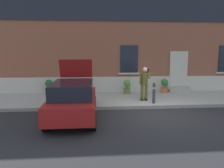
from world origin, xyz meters
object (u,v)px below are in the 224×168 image
object	(u,v)px
hatchback_car_red	(73,99)
planter_cream	(88,86)
planter_charcoal	(49,86)
planter_olive	(127,86)
planter_terracotta	(165,85)
bollard_near_person	(154,92)
person_on_phone	(144,82)

from	to	relation	value
hatchback_car_red	planter_cream	world-z (taller)	hatchback_car_red
planter_charcoal	planter_olive	distance (m)	4.70
planter_cream	planter_olive	bearing A→B (deg)	-4.52
planter_terracotta	bollard_near_person	bearing A→B (deg)	-118.08
hatchback_car_red	planter_charcoal	bearing A→B (deg)	112.90
hatchback_car_red	planter_olive	bearing A→B (deg)	56.00
planter_charcoal	planter_cream	world-z (taller)	same
planter_charcoal	planter_terracotta	size ratio (longest dim) A/B	1.00
bollard_near_person	planter_terracotta	world-z (taller)	bollard_near_person
planter_cream	planter_terracotta	bearing A→B (deg)	-1.01
planter_cream	planter_terracotta	world-z (taller)	same
bollard_near_person	planter_cream	world-z (taller)	bollard_near_person
bollard_near_person	planter_charcoal	xyz separation A→B (m)	(-5.63, 2.88, -0.11)
person_on_phone	planter_terracotta	size ratio (longest dim) A/B	2.03
person_on_phone	planter_olive	xyz separation A→B (m)	(-0.60, 1.93, -0.54)
planter_charcoal	planter_cream	bearing A→B (deg)	-3.99
bollard_near_person	planter_charcoal	world-z (taller)	bollard_near_person
planter_cream	hatchback_car_red	bearing A→B (deg)	-95.92
planter_charcoal	planter_cream	distance (m)	2.35
hatchback_car_red	planter_olive	xyz separation A→B (m)	(2.79, 4.14, -0.19)
person_on_phone	planter_charcoal	bearing A→B (deg)	168.34
planter_charcoal	planter_terracotta	xyz separation A→B (m)	(7.04, -0.25, 0.00)
hatchback_car_red	planter_cream	xyz separation A→B (m)	(0.45, 4.33, -0.19)
planter_charcoal	planter_olive	xyz separation A→B (m)	(4.69, -0.35, 0.00)
planter_olive	planter_terracotta	world-z (taller)	same
planter_terracotta	planter_cream	bearing A→B (deg)	178.99
planter_olive	planter_terracotta	distance (m)	2.35
hatchback_car_red	person_on_phone	xyz separation A→B (m)	(3.40, 2.21, 0.35)
planter_cream	planter_terracotta	xyz separation A→B (m)	(4.69, -0.08, 0.00)
hatchback_car_red	planter_olive	distance (m)	5.00
hatchback_car_red	bollard_near_person	size ratio (longest dim) A/B	3.89
hatchback_car_red	planter_olive	world-z (taller)	hatchback_car_red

